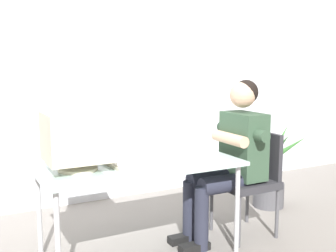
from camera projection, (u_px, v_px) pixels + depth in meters
The scene contains 7 objects.
wall_back at pixel (110, 56), 4.24m from camera, with size 8.00×0.10×3.00m, color silver.
desk at pixel (139, 169), 3.00m from camera, with size 1.45×0.72×0.71m.
crt_monitor at pixel (78, 137), 2.74m from camera, with size 0.43×0.38×0.39m.
keyboard at pixel (117, 162), 2.94m from camera, with size 0.18×0.45×0.03m.
office_chair at pixel (251, 176), 3.44m from camera, with size 0.44×0.44×0.86m.
person_seated at pixel (232, 153), 3.31m from camera, with size 0.74×0.58×1.29m.
potted_plant at pixel (269, 172), 4.11m from camera, with size 0.66×0.66×0.83m.
Camera 1 is at (-1.16, -2.68, 1.42)m, focal length 44.19 mm.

